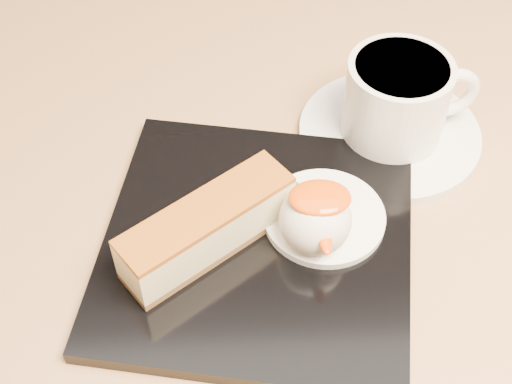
{
  "coord_description": "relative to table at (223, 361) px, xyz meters",
  "views": [
    {
      "loc": [
        0.02,
        -0.3,
        1.15
      ],
      "look_at": [
        0.03,
        0.03,
        0.76
      ],
      "focal_mm": 50.0,
      "sensor_mm": 36.0,
      "label": 1
    }
  ],
  "objects": [
    {
      "name": "mango_sauce",
      "position": [
        0.07,
        0.01,
        0.21
      ],
      "size": [
        0.04,
        0.03,
        0.01
      ],
      "primitive_type": "ellipsoid",
      "color": "#E84D07",
      "rests_on": "ice_cream_scoop"
    },
    {
      "name": "coffee_cup",
      "position": [
        0.15,
        0.12,
        0.2
      ],
      "size": [
        0.11,
        0.08,
        0.07
      ],
      "rotation": [
        0.0,
        0.0,
        0.12
      ],
      "color": "white",
      "rests_on": "saucer"
    },
    {
      "name": "saucer",
      "position": [
        0.15,
        0.12,
        0.16
      ],
      "size": [
        0.15,
        0.15,
        0.01
      ],
      "primitive_type": "cylinder",
      "color": "white",
      "rests_on": "table"
    },
    {
      "name": "mint_sprig",
      "position": [
        0.05,
        0.05,
        0.17
      ],
      "size": [
        0.04,
        0.03,
        0.0
      ],
      "color": "#2C812A",
      "rests_on": "cream_smear"
    },
    {
      "name": "ice_cream_scoop",
      "position": [
        0.07,
        0.01,
        0.19
      ],
      "size": [
        0.05,
        0.05,
        0.05
      ],
      "primitive_type": "sphere",
      "color": "white",
      "rests_on": "cream_smear"
    },
    {
      "name": "cream_smear",
      "position": [
        0.08,
        0.03,
        0.17
      ],
      "size": [
        0.09,
        0.09,
        0.01
      ],
      "primitive_type": "cylinder",
      "color": "white",
      "rests_on": "dessert_plate"
    },
    {
      "name": "cheesecake",
      "position": [
        -0.0,
        0.01,
        0.19
      ],
      "size": [
        0.13,
        0.11,
        0.04
      ],
      "rotation": [
        0.0,
        0.0,
        0.63
      ],
      "color": "brown",
      "rests_on": "dessert_plate"
    },
    {
      "name": "table",
      "position": [
        0.0,
        0.0,
        0.0
      ],
      "size": [
        0.8,
        0.8,
        0.72
      ],
      "color": "black",
      "rests_on": "ground"
    },
    {
      "name": "dessert_plate",
      "position": [
        0.03,
        0.01,
        0.16
      ],
      "size": [
        0.26,
        0.26,
        0.01
      ],
      "primitive_type": "cube",
      "rotation": [
        0.0,
        0.0,
        -0.19
      ],
      "color": "black",
      "rests_on": "table"
    }
  ]
}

